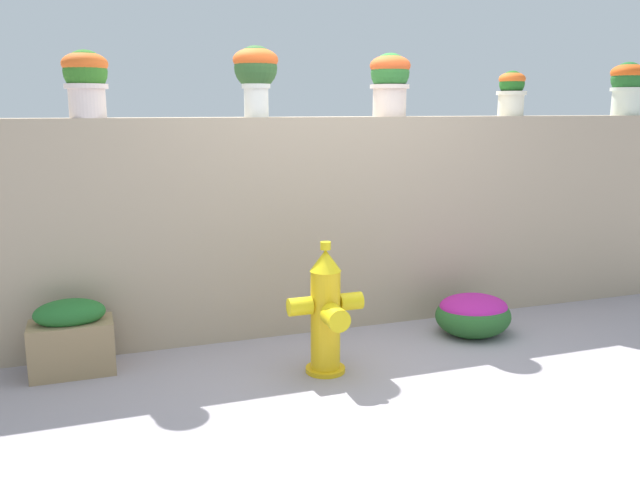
% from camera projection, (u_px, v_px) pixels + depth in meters
% --- Properties ---
extents(ground_plane, '(24.00, 24.00, 0.00)m').
position_uv_depth(ground_plane, '(375.00, 372.00, 4.22)').
color(ground_plane, '#989098').
extents(stone_wall, '(6.32, 0.30, 1.60)m').
position_uv_depth(stone_wall, '(322.00, 224.00, 5.00)').
color(stone_wall, tan).
rests_on(stone_wall, ground).
extents(potted_plant_1, '(0.29, 0.29, 0.43)m').
position_uv_depth(potted_plant_1, '(86.00, 77.00, 4.23)').
color(potted_plant_1, silver).
rests_on(potted_plant_1, stone_wall).
extents(potted_plant_2, '(0.32, 0.32, 0.49)m').
position_uv_depth(potted_plant_2, '(256.00, 70.00, 4.62)').
color(potted_plant_2, silver).
rests_on(potted_plant_2, stone_wall).
extents(potted_plant_3, '(0.31, 0.31, 0.47)m').
position_uv_depth(potted_plant_3, '(390.00, 79.00, 4.99)').
color(potted_plant_3, beige).
rests_on(potted_plant_3, stone_wall).
extents(potted_plant_4, '(0.24, 0.24, 0.36)m').
position_uv_depth(potted_plant_4, '(512.00, 90.00, 5.32)').
color(potted_plant_4, beige).
rests_on(potted_plant_4, stone_wall).
extents(potted_plant_5, '(0.29, 0.29, 0.45)m').
position_uv_depth(potted_plant_5, '(627.00, 83.00, 5.70)').
color(potted_plant_5, silver).
rests_on(potted_plant_5, stone_wall).
extents(fire_hydrant, '(0.49, 0.39, 0.85)m').
position_uv_depth(fire_hydrant, '(326.00, 313.00, 4.14)').
color(fire_hydrant, yellow).
rests_on(fire_hydrant, ground).
extents(flower_bush_left, '(0.57, 0.51, 0.32)m').
position_uv_depth(flower_bush_left, '(473.00, 313.00, 4.90)').
color(flower_bush_left, '#285E28').
rests_on(flower_bush_left, ground).
extents(planter_box, '(0.51, 0.29, 0.49)m').
position_uv_depth(planter_box, '(72.00, 338.00, 4.17)').
color(planter_box, '#9A7E56').
rests_on(planter_box, ground).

